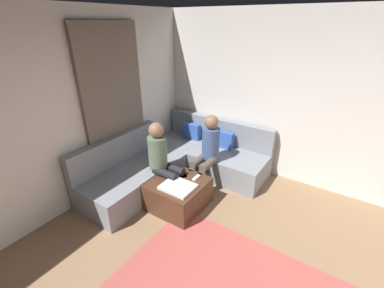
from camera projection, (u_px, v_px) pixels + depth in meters
The scene contains 10 objects.
wall_back at pixel (335, 108), 3.72m from camera, with size 6.00×0.12×2.70m, color silver.
wall_left at pixel (22, 129), 3.00m from camera, with size 0.12×6.00×2.70m, color silver.
curtain_panel at pixel (115, 110), 3.96m from camera, with size 0.06×1.10×2.50m, color #726659.
sectional_couch at pixel (178, 162), 4.44m from camera, with size 2.10×2.55×0.87m.
ottoman at pixel (178, 194), 3.75m from camera, with size 0.76×0.76×0.42m, color #4C2D1E.
folded_blanket at pixel (178, 187), 3.51m from camera, with size 0.44×0.36×0.04m, color white.
coffee_mug at pixel (173, 169), 3.88m from camera, with size 0.08×0.08×0.10m, color #334C72.
game_remote at pixel (196, 178), 3.72m from camera, with size 0.05×0.15×0.02m, color white.
person_on_couch_back at pixel (207, 149), 4.04m from camera, with size 0.30×0.60×1.20m.
person_on_couch_side at pixel (163, 159), 3.78m from camera, with size 0.60×0.30×1.20m.
Camera 1 is at (0.26, -1.19, 2.50)m, focal length 23.94 mm.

